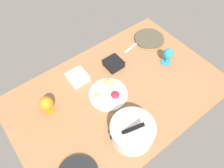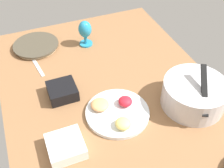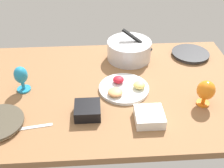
{
  "view_description": "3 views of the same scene",
  "coord_description": "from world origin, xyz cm",
  "px_view_note": "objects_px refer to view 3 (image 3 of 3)",
  "views": [
    {
      "loc": [
        60.03,
        70.81,
        140.27
      ],
      "look_at": [
        0.42,
        -6.42,
        5.01
      ],
      "focal_mm": 35.51,
      "sensor_mm": 36.0,
      "label": 1
    },
    {
      "loc": [
        81.98,
        -35.6,
        96.11
      ],
      "look_at": [
        -7.9,
        0.18,
        5.01
      ],
      "focal_mm": 44.11,
      "sensor_mm": 36.0,
      "label": 2
    },
    {
      "loc": [
        -8.44,
        -130.62,
        98.12
      ],
      "look_at": [
        -0.29,
        -3.82,
        5.01
      ],
      "focal_mm": 44.59,
      "sensor_mm": 36.0,
      "label": 3
    }
  ],
  "objects_px": {
    "mixing_bowl": "(129,49)",
    "fruit_platter": "(124,88)",
    "hurricane_glass_orange": "(206,91)",
    "dinner_plate_right": "(190,54)",
    "square_bowl_white": "(149,116)",
    "hurricane_glass_blue": "(21,77)",
    "square_bowl_black": "(88,110)"
  },
  "relations": [
    {
      "from": "mixing_bowl",
      "to": "fruit_platter",
      "type": "xyz_separation_m",
      "value": [
        -0.07,
        -0.36,
        -0.05
      ]
    },
    {
      "from": "fruit_platter",
      "to": "hurricane_glass_orange",
      "type": "bearing_deg",
      "value": -19.8
    },
    {
      "from": "mixing_bowl",
      "to": "hurricane_glass_orange",
      "type": "height_order",
      "value": "mixing_bowl"
    },
    {
      "from": "dinner_plate_right",
      "to": "square_bowl_white",
      "type": "distance_m",
      "value": 0.74
    },
    {
      "from": "dinner_plate_right",
      "to": "hurricane_glass_blue",
      "type": "relative_size",
      "value": 1.64
    },
    {
      "from": "dinner_plate_right",
      "to": "hurricane_glass_orange",
      "type": "bearing_deg",
      "value": -99.04
    },
    {
      "from": "dinner_plate_right",
      "to": "mixing_bowl",
      "type": "relative_size",
      "value": 0.85
    },
    {
      "from": "dinner_plate_right",
      "to": "square_bowl_black",
      "type": "relative_size",
      "value": 1.91
    },
    {
      "from": "hurricane_glass_orange",
      "to": "square_bowl_black",
      "type": "height_order",
      "value": "hurricane_glass_orange"
    },
    {
      "from": "mixing_bowl",
      "to": "square_bowl_white",
      "type": "height_order",
      "value": "mixing_bowl"
    },
    {
      "from": "fruit_platter",
      "to": "square_bowl_white",
      "type": "xyz_separation_m",
      "value": [
        0.1,
        -0.26,
        0.01
      ]
    },
    {
      "from": "dinner_plate_right",
      "to": "square_bowl_white",
      "type": "xyz_separation_m",
      "value": [
        -0.4,
        -0.62,
        0.02
      ]
    },
    {
      "from": "dinner_plate_right",
      "to": "hurricane_glass_blue",
      "type": "height_order",
      "value": "hurricane_glass_blue"
    },
    {
      "from": "hurricane_glass_orange",
      "to": "square_bowl_black",
      "type": "bearing_deg",
      "value": -175.67
    },
    {
      "from": "dinner_plate_right",
      "to": "fruit_platter",
      "type": "bearing_deg",
      "value": -143.93
    },
    {
      "from": "dinner_plate_right",
      "to": "fruit_platter",
      "type": "xyz_separation_m",
      "value": [
        -0.5,
        -0.36,
        0.0
      ]
    },
    {
      "from": "square_bowl_white",
      "to": "fruit_platter",
      "type": "bearing_deg",
      "value": 111.19
    },
    {
      "from": "square_bowl_black",
      "to": "fruit_platter",
      "type": "bearing_deg",
      "value": 43.57
    },
    {
      "from": "square_bowl_black",
      "to": "square_bowl_white",
      "type": "xyz_separation_m",
      "value": [
        0.31,
        -0.06,
        -0.0
      ]
    },
    {
      "from": "mixing_bowl",
      "to": "square_bowl_black",
      "type": "bearing_deg",
      "value": -116.6
    },
    {
      "from": "mixing_bowl",
      "to": "fruit_platter",
      "type": "distance_m",
      "value": 0.37
    },
    {
      "from": "hurricane_glass_blue",
      "to": "square_bowl_white",
      "type": "height_order",
      "value": "hurricane_glass_blue"
    },
    {
      "from": "dinner_plate_right",
      "to": "square_bowl_black",
      "type": "xyz_separation_m",
      "value": [
        -0.71,
        -0.56,
        0.02
      ]
    },
    {
      "from": "fruit_platter",
      "to": "hurricane_glass_blue",
      "type": "xyz_separation_m",
      "value": [
        -0.58,
        0.04,
        0.08
      ]
    },
    {
      "from": "mixing_bowl",
      "to": "hurricane_glass_blue",
      "type": "relative_size",
      "value": 1.92
    },
    {
      "from": "fruit_platter",
      "to": "square_bowl_black",
      "type": "height_order",
      "value": "square_bowl_black"
    },
    {
      "from": "square_bowl_white",
      "to": "dinner_plate_right",
      "type": "bearing_deg",
      "value": 57.59
    },
    {
      "from": "mixing_bowl",
      "to": "square_bowl_white",
      "type": "relative_size",
      "value": 2.08
    },
    {
      "from": "mixing_bowl",
      "to": "square_bowl_black",
      "type": "xyz_separation_m",
      "value": [
        -0.28,
        -0.55,
        -0.03
      ]
    },
    {
      "from": "hurricane_glass_orange",
      "to": "square_bowl_black",
      "type": "distance_m",
      "value": 0.63
    },
    {
      "from": "dinner_plate_right",
      "to": "hurricane_glass_orange",
      "type": "xyz_separation_m",
      "value": [
        -0.08,
        -0.51,
        0.08
      ]
    },
    {
      "from": "square_bowl_white",
      "to": "square_bowl_black",
      "type": "bearing_deg",
      "value": 168.19
    }
  ]
}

